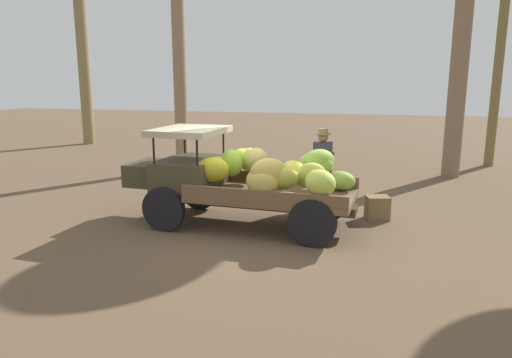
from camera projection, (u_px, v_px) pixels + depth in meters
The scene contains 4 objects.
ground_plane at pixel (244, 229), 8.97m from camera, with size 60.00×60.00×0.00m, color brown.
truck at pixel (239, 177), 9.09m from camera, with size 4.54×2.11×1.86m.
farmer at pixel (322, 163), 10.26m from camera, with size 0.53×0.46×1.75m.
wooden_crate at pixel (377, 208), 9.57m from camera, with size 0.45×0.37×0.48m, color brown.
Camera 1 is at (-2.32, 8.26, 2.81)m, focal length 33.28 mm.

